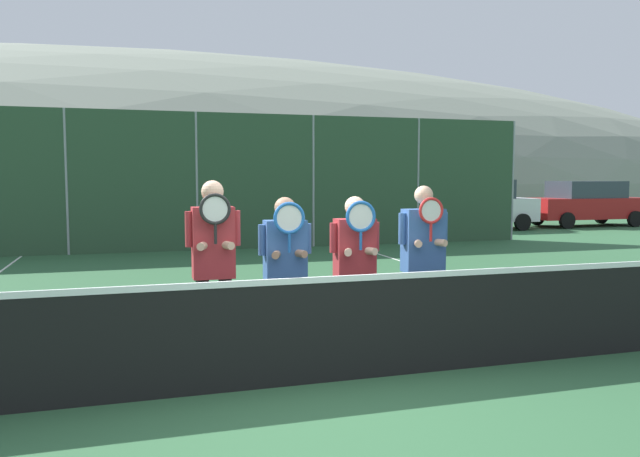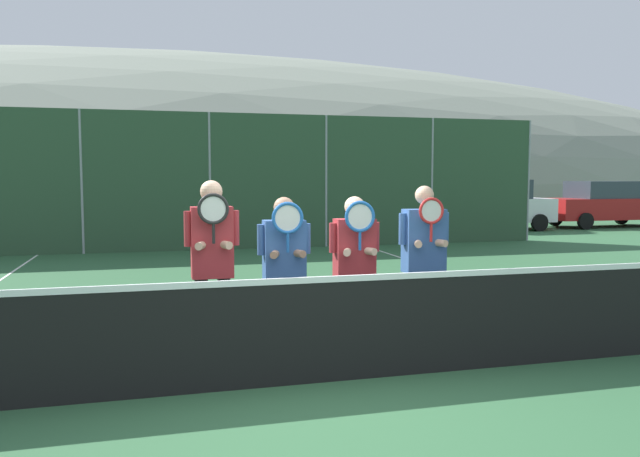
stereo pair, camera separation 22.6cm
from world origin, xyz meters
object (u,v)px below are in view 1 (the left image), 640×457
Objects in this scene: player_leftmost at (214,258)px; car_center at (344,208)px; car_far_right at (586,203)px; car_left_of_center at (192,210)px; car_far_left at (25,211)px; player_rightmost at (423,254)px; car_right_of_center at (474,204)px; player_center_left at (285,263)px; player_center_right at (355,261)px.

player_leftmost is 0.40× the size of car_center.
car_far_right is (15.87, 13.69, -0.21)m from player_leftmost.
player_leftmost is 20.96m from car_far_right.
car_far_left is at bearing -179.29° from car_left_of_center.
player_rightmost is 16.07m from car_right_of_center.
player_leftmost is 0.74m from player_center_left.
car_far_right is at bearing 42.09° from player_center_left.
player_center_right is 14.20m from car_center.
player_center_right is 14.25m from car_far_left.
player_center_right is 13.35m from car_left_of_center.
car_far_right is (15.13, 13.67, -0.12)m from player_center_left.
car_far_right is at bearing 43.56° from player_center_right.
car_far_right is (13.61, 13.73, -0.17)m from player_rightmost.
player_center_right is at bearing 175.69° from player_rightmost.
player_center_right is at bearing -125.05° from car_right_of_center.
car_right_of_center is (9.45, 13.46, -0.09)m from player_center_right.
player_center_left is at bearing 177.60° from player_rightmost.
car_far_left is at bearing 111.29° from player_center_right.
player_center_right is at bearing -0.45° from player_center_left.
player_center_left is 1.00× the size of player_center_right.
player_leftmost reaches higher than car_far_left.
car_far_right is at bearing 2.43° from car_right_of_center.
player_center_left is 13.99m from car_far_left.
car_right_of_center is at bearing 52.84° from player_center_left.
car_left_of_center is at bearing 95.28° from player_rightmost.
player_center_left is (0.73, 0.03, -0.09)m from player_leftmost.
car_left_of_center is at bearing -178.61° from car_center.
player_leftmost is at bearing -114.05° from car_center.
player_leftmost reaches higher than player_center_left.
car_right_of_center is at bearing 0.72° from car_left_of_center.
car_far_left is at bearing -179.28° from car_right_of_center.
player_center_left is 20.39m from car_far_right.
car_left_of_center is (-1.24, 13.40, -0.19)m from player_rightmost.
player_leftmost is at bearing -139.21° from car_far_right.
player_center_right is 0.42× the size of car_far_left.
car_far_right is at bearing 1.15° from car_far_left.
car_far_left is 0.87× the size of car_far_right.
player_rightmost reaches higher than car_far_right.
car_right_of_center is (10.20, 13.46, -0.09)m from player_center_left.
player_rightmost reaches higher than player_center_left.
player_rightmost is at bearing -105.54° from car_center.
car_far_left is 4.71m from car_left_of_center.
car_far_left is (-4.42, 13.28, -0.09)m from player_center_left.
car_far_left reaches higher than player_center_left.
player_center_right is 16.45m from car_right_of_center.
car_far_left is (-5.94, 13.34, -0.14)m from player_rightmost.
car_far_left is 0.87× the size of car_center.
car_left_of_center is 1.04× the size of car_right_of_center.
car_far_right reaches higher than car_left_of_center.
car_center is at bearing 65.95° from player_leftmost.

